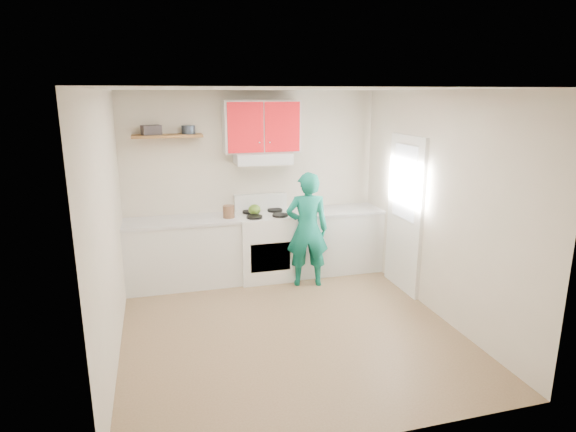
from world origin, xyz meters
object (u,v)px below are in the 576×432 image
object	(u,v)px
person	(307,230)
stove	(265,246)
kettle	(255,210)
crock	(229,212)
tin	(188,130)

from	to	relation	value
person	stove	bearing A→B (deg)	-29.38
stove	kettle	xyz separation A→B (m)	(-0.14, 0.03, 0.53)
stove	kettle	bearing A→B (deg)	169.15
kettle	person	distance (m)	0.80
kettle	crock	bearing A→B (deg)	-161.71
kettle	stove	bearing A→B (deg)	-2.71
crock	person	world-z (taller)	person
tin	person	xyz separation A→B (m)	(1.46, -0.63, -1.31)
stove	person	world-z (taller)	person
stove	tin	bearing A→B (deg)	168.11
stove	tin	distance (m)	1.91
crock	stove	bearing A→B (deg)	4.37
stove	person	size ratio (longest dim) A/B	0.59
tin	crock	world-z (taller)	tin
crock	tin	bearing A→B (deg)	152.25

